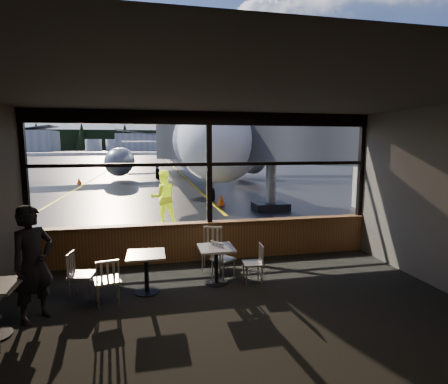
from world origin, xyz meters
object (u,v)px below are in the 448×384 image
object	(u,v)px
chair_near_e	(253,264)
passenger	(33,264)
chair_mid_w	(82,275)
airliner	(185,112)
ground_crew	(163,197)
cone_wing	(79,181)
jet_bridge	(274,156)
chair_mid_s	(107,281)
chair_near_n	(212,249)
cone_nose	(221,200)
cafe_table_near	(216,266)
cafe_table_mid	(146,273)
chair_near_w	(223,259)

from	to	relation	value
chair_near_e	passenger	xyz separation A→B (m)	(-3.75, -0.76, 0.52)
chair_mid_w	passenger	world-z (taller)	passenger
airliner	passenger	world-z (taller)	airliner
ground_crew	cone_wing	size ratio (longest dim) A/B	3.97
jet_bridge	chair_mid_s	distance (m)	9.65
chair_near_e	ground_crew	distance (m)	6.03
chair_near_n	passenger	bearing A→B (deg)	43.83
cone_nose	cone_wing	distance (m)	13.70
chair_mid_w	cone_nose	world-z (taller)	chair_mid_w
jet_bridge	chair_mid_w	size ratio (longest dim) A/B	12.37
chair_near_e	cone_nose	size ratio (longest dim) A/B	1.57
airliner	cafe_table_near	world-z (taller)	airliner
chair_near_e	chair_mid_w	world-z (taller)	chair_mid_w
chair_near_n	cone_wing	xyz separation A→B (m)	(-6.36, 19.22, -0.24)
cafe_table_near	cone_nose	distance (m)	9.25
cone_wing	cone_nose	bearing A→B (deg)	-53.12
chair_mid_s	ground_crew	size ratio (longest dim) A/B	0.45
jet_bridge	chair_near_n	size ratio (longest dim) A/B	11.21
cafe_table_mid	ground_crew	xyz separation A→B (m)	(0.52, 5.86, 0.57)
cafe_table_mid	ground_crew	bearing A→B (deg)	84.96
cafe_table_near	cone_nose	xyz separation A→B (m)	(1.90, 9.05, -0.12)
jet_bridge	chair_near_w	distance (m)	7.88
cafe_table_mid	chair_mid_s	world-z (taller)	chair_mid_s
chair_near_w	cone_wing	distance (m)	20.83
chair_near_w	jet_bridge	bearing A→B (deg)	119.33
chair_near_n	ground_crew	world-z (taller)	ground_crew
cafe_table_mid	chair_near_e	xyz separation A→B (m)	(2.07, 0.06, 0.02)
chair_mid_w	cone_nose	bearing A→B (deg)	163.05
jet_bridge	chair_near_e	world-z (taller)	jet_bridge
jet_bridge	cafe_table_near	xyz separation A→B (m)	(-3.72, -7.00, -1.95)
chair_mid_s	passenger	size ratio (longest dim) A/B	0.47
passenger	cone_wing	world-z (taller)	passenger
cone_nose	chair_near_e	bearing A→B (deg)	-97.37
airliner	chair_mid_w	bearing A→B (deg)	-100.91
chair_near_e	chair_mid_s	xyz separation A→B (m)	(-2.72, -0.43, 0.03)
chair_near_w	cone_wing	world-z (taller)	chair_near_w
airliner	chair_near_n	distance (m)	22.26
chair_near_n	chair_mid_w	bearing A→B (deg)	36.40
cafe_table_near	chair_mid_w	size ratio (longest dim) A/B	0.87
chair_near_w	cone_wing	xyz separation A→B (m)	(-6.50, 19.78, -0.17)
chair_near_e	chair_near_n	size ratio (longest dim) A/B	0.84
cafe_table_mid	chair_near_e	size ratio (longest dim) A/B	0.95
passenger	cone_nose	size ratio (longest dim) A/B	3.65
cone_nose	chair_mid_w	bearing A→B (deg)	-115.40
cafe_table_near	ground_crew	size ratio (longest dim) A/B	0.40
cafe_table_near	passenger	distance (m)	3.20
chair_mid_s	jet_bridge	bearing A→B (deg)	40.38
cone_nose	cone_wing	world-z (taller)	cone_nose
airliner	chair_mid_s	distance (m)	23.78
cafe_table_near	chair_near_e	size ratio (longest dim) A/B	0.94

